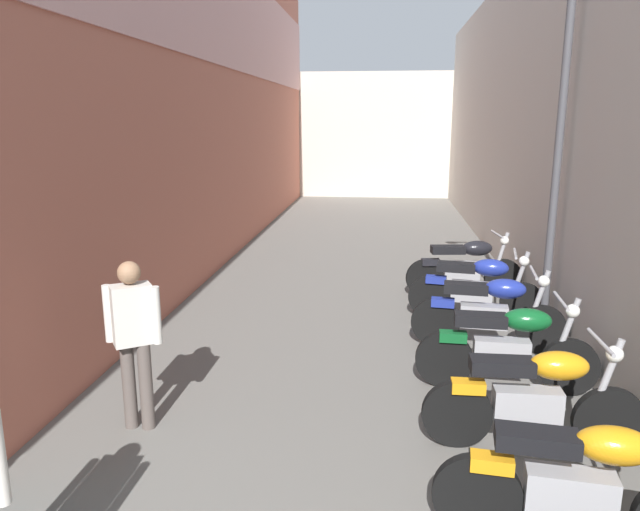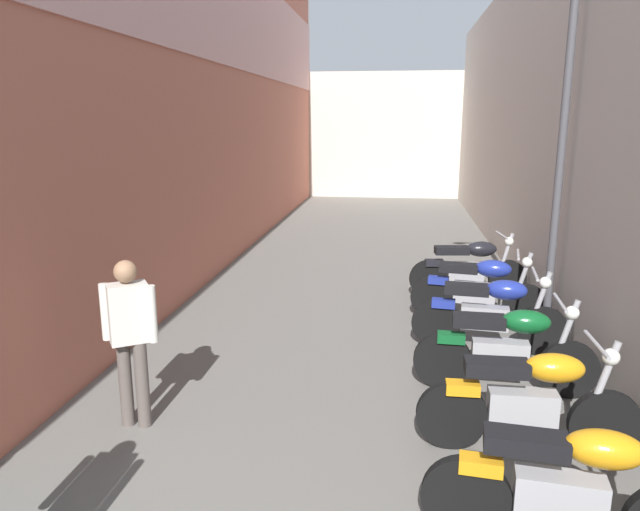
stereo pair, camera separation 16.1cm
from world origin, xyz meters
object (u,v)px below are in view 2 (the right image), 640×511
object	(u,v)px
motorcycle_third	(571,485)
motorcycle_sixth	(490,311)
motorcycle_seventh	(479,288)
street_lamp	(557,112)
motorcycle_eighth	(469,266)
pedestrian_further_down	(130,331)
motorcycle_fourth	(530,398)
motorcycle_fifth	(507,347)

from	to	relation	value
motorcycle_third	motorcycle_sixth	world-z (taller)	same
motorcycle_seventh	street_lamp	size ratio (longest dim) A/B	0.38
motorcycle_sixth	street_lamp	distance (m)	2.51
motorcycle_eighth	street_lamp	bearing A→B (deg)	-67.49
motorcycle_seventh	motorcycle_eighth	bearing A→B (deg)	90.00
motorcycle_third	motorcycle_sixth	size ratio (longest dim) A/B	1.00
motorcycle_seventh	motorcycle_third	bearing A→B (deg)	-90.00
motorcycle_sixth	street_lamp	xyz separation A→B (m)	(0.70, 0.54, 2.34)
motorcycle_third	pedestrian_further_down	world-z (taller)	pedestrian_further_down
motorcycle_fourth	motorcycle_eighth	bearing A→B (deg)	90.00
motorcycle_sixth	motorcycle_eighth	bearing A→B (deg)	90.00
motorcycle_third	street_lamp	distance (m)	4.72
motorcycle_fourth	pedestrian_further_down	bearing A→B (deg)	179.98
motorcycle_fourth	motorcycle_sixth	distance (m)	2.29
motorcycle_seventh	motorcycle_sixth	bearing A→B (deg)	-90.00
motorcycle_sixth	pedestrian_further_down	bearing A→B (deg)	-146.72
motorcycle_third	motorcycle_seventh	xyz separation A→B (m)	(-0.00, 4.53, 0.00)
motorcycle_fourth	street_lamp	xyz separation A→B (m)	(0.70, 2.83, 2.34)
motorcycle_sixth	motorcycle_fourth	bearing A→B (deg)	-90.00
motorcycle_third	motorcycle_fifth	distance (m)	2.35
pedestrian_further_down	motorcycle_seventh	bearing A→B (deg)	43.66
street_lamp	motorcycle_sixth	bearing A→B (deg)	-142.46
motorcycle_seventh	motorcycle_fourth	bearing A→B (deg)	-90.00
motorcycle_sixth	motorcycle_seventh	distance (m)	1.04
motorcycle_fifth	pedestrian_further_down	size ratio (longest dim) A/B	1.18
street_lamp	pedestrian_further_down	bearing A→B (deg)	-145.97
motorcycle_third	motorcycle_eighth	size ratio (longest dim) A/B	1.00
motorcycle_fifth	motorcycle_seventh	size ratio (longest dim) A/B	1.01
motorcycle_fourth	motorcycle_sixth	world-z (taller)	same
pedestrian_further_down	motorcycle_fifth	bearing A→B (deg)	18.20
motorcycle_fifth	motorcycle_third	bearing A→B (deg)	-90.00
motorcycle_fifth	motorcycle_eighth	distance (m)	3.38
pedestrian_further_down	street_lamp	distance (m)	5.40
motorcycle_sixth	street_lamp	bearing A→B (deg)	37.54
motorcycle_third	pedestrian_further_down	bearing A→B (deg)	160.86
street_lamp	motorcycle_eighth	bearing A→B (deg)	112.51
motorcycle_fourth	motorcycle_fifth	size ratio (longest dim) A/B	1.00
motorcycle_eighth	motorcycle_third	bearing A→B (deg)	-90.00
motorcycle_fifth	motorcycle_sixth	bearing A→B (deg)	90.00
motorcycle_seventh	motorcycle_eighth	distance (m)	1.20
motorcycle_eighth	pedestrian_further_down	bearing A→B (deg)	-127.59
motorcycle_fourth	motorcycle_seventh	xyz separation A→B (m)	(-0.00, 3.32, 0.00)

